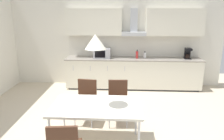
{
  "coord_description": "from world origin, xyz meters",
  "views": [
    {
      "loc": [
        0.49,
        -3.74,
        2.21
      ],
      "look_at": [
        0.25,
        0.64,
        1.0
      ],
      "focal_mm": 35.0,
      "sensor_mm": 36.0,
      "label": 1
    }
  ],
  "objects_px": {
    "bottle_white": "(145,55)",
    "microwave": "(102,53)",
    "bottle_red": "(137,55)",
    "dining_table": "(97,108)",
    "chair_far_left": "(86,97)",
    "chair_far_right": "(118,98)",
    "coffee_maker": "(188,53)",
    "pendant_lamp": "(95,42)"
  },
  "relations": [
    {
      "from": "pendant_lamp",
      "to": "bottle_red",
      "type": "bearing_deg",
      "value": 74.61
    },
    {
      "from": "microwave",
      "to": "dining_table",
      "type": "bearing_deg",
      "value": -86.09
    },
    {
      "from": "dining_table",
      "to": "bottle_red",
      "type": "bearing_deg",
      "value": 74.61
    },
    {
      "from": "coffee_maker",
      "to": "microwave",
      "type": "bearing_deg",
      "value": -179.37
    },
    {
      "from": "bottle_white",
      "to": "coffee_maker",
      "type": "bearing_deg",
      "value": -1.39
    },
    {
      "from": "microwave",
      "to": "dining_table",
      "type": "xyz_separation_m",
      "value": [
        0.2,
        -2.9,
        -0.33
      ]
    },
    {
      "from": "chair_far_left",
      "to": "pendant_lamp",
      "type": "distance_m",
      "value": 1.5
    },
    {
      "from": "chair_far_left",
      "to": "dining_table",
      "type": "bearing_deg",
      "value": -68.98
    },
    {
      "from": "bottle_white",
      "to": "chair_far_right",
      "type": "xyz_separation_m",
      "value": [
        -0.7,
        -2.14,
        -0.44
      ]
    },
    {
      "from": "microwave",
      "to": "coffee_maker",
      "type": "xyz_separation_m",
      "value": [
        2.41,
        0.03,
        0.01
      ]
    },
    {
      "from": "chair_far_left",
      "to": "bottle_red",
      "type": "bearing_deg",
      "value": 61.87
    },
    {
      "from": "bottle_white",
      "to": "pendant_lamp",
      "type": "xyz_separation_m",
      "value": [
        -1.02,
        -2.96,
        0.79
      ]
    },
    {
      "from": "bottle_white",
      "to": "pendant_lamp",
      "type": "distance_m",
      "value": 3.23
    },
    {
      "from": "bottle_white",
      "to": "dining_table",
      "type": "bearing_deg",
      "value": -109.06
    },
    {
      "from": "bottle_white",
      "to": "pendant_lamp",
      "type": "bearing_deg",
      "value": -109.06
    },
    {
      "from": "bottle_red",
      "to": "chair_far_left",
      "type": "bearing_deg",
      "value": -118.13
    },
    {
      "from": "dining_table",
      "to": "coffee_maker",
      "type": "bearing_deg",
      "value": 52.92
    },
    {
      "from": "bottle_white",
      "to": "microwave",
      "type": "bearing_deg",
      "value": -177.41
    },
    {
      "from": "dining_table",
      "to": "chair_far_left",
      "type": "relative_size",
      "value": 1.65
    },
    {
      "from": "coffee_maker",
      "to": "bottle_white",
      "type": "bearing_deg",
      "value": 178.61
    },
    {
      "from": "microwave",
      "to": "dining_table",
      "type": "distance_m",
      "value": 2.93
    },
    {
      "from": "microwave",
      "to": "bottle_red",
      "type": "relative_size",
      "value": 1.95
    },
    {
      "from": "microwave",
      "to": "bottle_red",
      "type": "distance_m",
      "value": 1.0
    },
    {
      "from": "microwave",
      "to": "chair_far_right",
      "type": "height_order",
      "value": "microwave"
    },
    {
      "from": "bottle_white",
      "to": "dining_table",
      "type": "distance_m",
      "value": 3.14
    },
    {
      "from": "chair_far_right",
      "to": "chair_far_left",
      "type": "distance_m",
      "value": 0.63
    },
    {
      "from": "dining_table",
      "to": "chair_far_left",
      "type": "height_order",
      "value": "chair_far_left"
    },
    {
      "from": "chair_far_right",
      "to": "chair_far_left",
      "type": "height_order",
      "value": "same"
    },
    {
      "from": "chair_far_left",
      "to": "pendant_lamp",
      "type": "bearing_deg",
      "value": -68.98
    },
    {
      "from": "bottle_red",
      "to": "pendant_lamp",
      "type": "height_order",
      "value": "pendant_lamp"
    },
    {
      "from": "pendant_lamp",
      "to": "microwave",
      "type": "bearing_deg",
      "value": 93.91
    },
    {
      "from": "chair_far_left",
      "to": "chair_far_right",
      "type": "bearing_deg",
      "value": 0.04
    },
    {
      "from": "microwave",
      "to": "coffee_maker",
      "type": "distance_m",
      "value": 2.41
    },
    {
      "from": "bottle_red",
      "to": "dining_table",
      "type": "bearing_deg",
      "value": -105.39
    },
    {
      "from": "bottle_red",
      "to": "bottle_white",
      "type": "distance_m",
      "value": 0.23
    },
    {
      "from": "bottle_white",
      "to": "chair_far_right",
      "type": "distance_m",
      "value": 2.3
    },
    {
      "from": "microwave",
      "to": "bottle_red",
      "type": "bearing_deg",
      "value": -0.31
    },
    {
      "from": "bottle_red",
      "to": "chair_far_left",
      "type": "distance_m",
      "value": 2.4
    },
    {
      "from": "dining_table",
      "to": "pendant_lamp",
      "type": "distance_m",
      "value": 1.06
    },
    {
      "from": "coffee_maker",
      "to": "bottle_white",
      "type": "distance_m",
      "value": 1.19
    },
    {
      "from": "chair_far_right",
      "to": "pendant_lamp",
      "type": "relative_size",
      "value": 2.72
    },
    {
      "from": "coffee_maker",
      "to": "pendant_lamp",
      "type": "xyz_separation_m",
      "value": [
        -2.21,
        -2.93,
        0.72
      ]
    }
  ]
}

